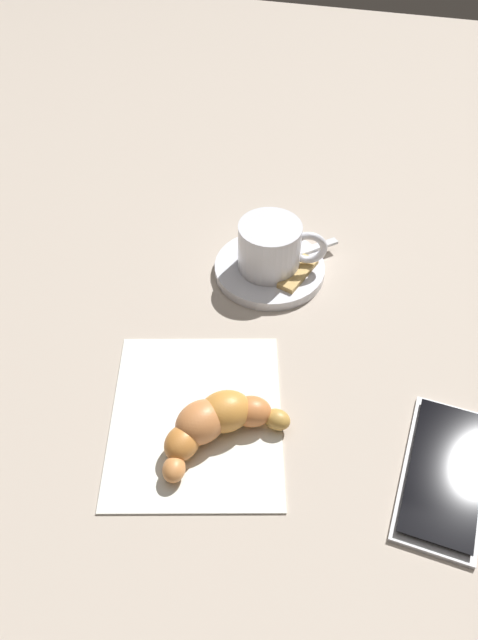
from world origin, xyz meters
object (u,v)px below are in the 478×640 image
object	(u,v)px
sugar_packet	(298,273)
cell_phone	(444,473)
espresso_cup	(271,247)
teaspoon	(274,261)
croissant	(215,422)
saucer	(270,269)
napkin	(201,417)

from	to	relation	value
sugar_packet	cell_phone	bearing A→B (deg)	-122.84
espresso_cup	cell_phone	xyz separation A→B (m)	(-0.21, -0.20, -0.03)
teaspoon	sugar_packet	xyz separation A→B (m)	(-0.01, -0.03, 0.00)
croissant	sugar_packet	bearing A→B (deg)	-9.29
saucer	sugar_packet	distance (m)	0.04
teaspoon	croissant	size ratio (longest dim) A/B	0.97
napkin	cell_phone	size ratio (longest dim) A/B	1.24
napkin	teaspoon	bearing A→B (deg)	-5.87
sugar_packet	croissant	size ratio (longest dim) A/B	0.56
espresso_cup	napkin	bearing A→B (deg)	174.61
espresso_cup	sugar_packet	bearing A→B (deg)	-103.29
saucer	napkin	world-z (taller)	saucer
sugar_packet	napkin	distance (m)	0.21
saucer	croissant	size ratio (longest dim) A/B	1.16
espresso_cup	napkin	xyz separation A→B (m)	(-0.21, 0.02, -0.04)
sugar_packet	espresso_cup	bearing A→B (deg)	95.49
cell_phone	teaspoon	bearing A→B (deg)	41.28
sugar_packet	napkin	world-z (taller)	sugar_packet
cell_phone	saucer	bearing A→B (deg)	42.48
espresso_cup	napkin	world-z (taller)	espresso_cup
teaspoon	cell_phone	distance (m)	0.29
espresso_cup	cell_phone	distance (m)	0.29
sugar_packet	cell_phone	size ratio (longest dim) A/B	0.39
espresso_cup	croissant	size ratio (longest dim) A/B	0.91
espresso_cup	croissant	distance (m)	0.22
teaspoon	napkin	distance (m)	0.22
saucer	teaspoon	distance (m)	0.01
saucer	napkin	xyz separation A→B (m)	(-0.21, 0.02, -0.00)
napkin	saucer	bearing A→B (deg)	-5.07
croissant	napkin	bearing A→B (deg)	53.00
saucer	sugar_packet	bearing A→B (deg)	-104.95
sugar_packet	croissant	world-z (taller)	croissant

